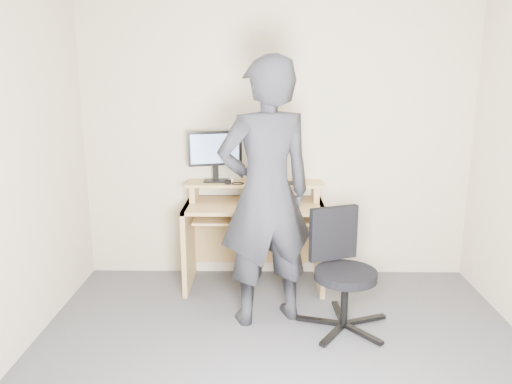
{
  "coord_description": "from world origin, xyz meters",
  "views": [
    {
      "loc": [
        -0.12,
        -2.72,
        1.86
      ],
      "look_at": [
        -0.18,
        1.05,
        0.95
      ],
      "focal_mm": 35.0,
      "sensor_mm": 36.0,
      "label": 1
    }
  ],
  "objects_px": {
    "person": "(266,194)",
    "office_chair": "(341,266)",
    "monitor": "(215,152)",
    "desk": "(254,223)"
  },
  "relations": [
    {
      "from": "office_chair",
      "to": "monitor",
      "type": "bearing_deg",
      "value": 117.7
    },
    {
      "from": "monitor",
      "to": "desk",
      "type": "bearing_deg",
      "value": -27.74
    },
    {
      "from": "desk",
      "to": "person",
      "type": "bearing_deg",
      "value": -82.32
    },
    {
      "from": "desk",
      "to": "person",
      "type": "height_order",
      "value": "person"
    },
    {
      "from": "person",
      "to": "office_chair",
      "type": "bearing_deg",
      "value": 151.36
    },
    {
      "from": "desk",
      "to": "office_chair",
      "type": "distance_m",
      "value": 1.04
    },
    {
      "from": "desk",
      "to": "person",
      "type": "relative_size",
      "value": 0.61
    },
    {
      "from": "monitor",
      "to": "office_chair",
      "type": "height_order",
      "value": "monitor"
    },
    {
      "from": "person",
      "to": "desk",
      "type": "bearing_deg",
      "value": -102.08
    },
    {
      "from": "monitor",
      "to": "person",
      "type": "bearing_deg",
      "value": -76.28
    }
  ]
}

